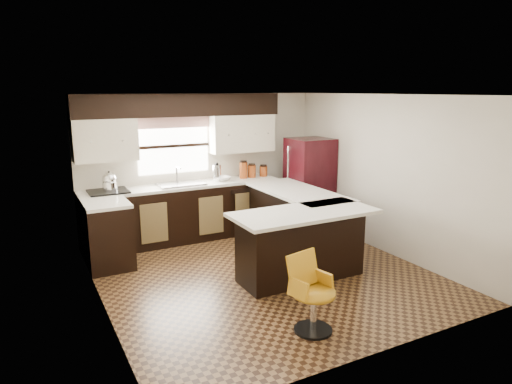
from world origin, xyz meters
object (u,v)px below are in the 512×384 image
peninsula_long (294,222)px  peninsula_return (301,246)px  refrigerator (309,184)px  bar_chair (314,294)px

peninsula_long → peninsula_return: same height
refrigerator → bar_chair: bearing=-123.6°
peninsula_return → peninsula_long: bearing=61.7°
peninsula_long → peninsula_return: 1.11m
bar_chair → peninsula_long: bearing=49.1°
refrigerator → bar_chair: size_ratio=1.99×
peninsula_return → refrigerator: size_ratio=1.01×
bar_chair → peninsula_return: bearing=49.3°
refrigerator → bar_chair: 3.64m
peninsula_long → bar_chair: 2.49m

